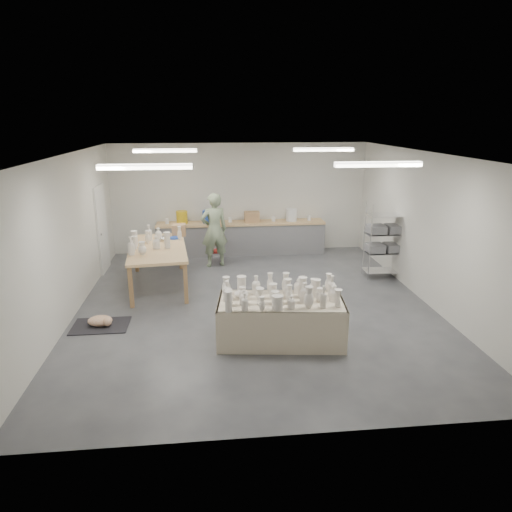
{
  "coord_description": "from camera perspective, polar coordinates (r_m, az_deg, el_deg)",
  "views": [
    {
      "loc": [
        -0.88,
        -8.53,
        3.64
      ],
      "look_at": [
        0.02,
        -0.05,
        1.05
      ],
      "focal_mm": 32.0,
      "sensor_mm": 36.0,
      "label": 1
    }
  ],
  "objects": [
    {
      "name": "drying_table",
      "position": [
        7.74,
        3.1,
        -7.68
      ],
      "size": [
        2.2,
        1.24,
        1.11
      ],
      "rotation": [
        0.0,
        0.0,
        -0.12
      ],
      "color": "olive",
      "rests_on": "ground"
    },
    {
      "name": "room",
      "position": [
        8.79,
        -0.91,
        6.51
      ],
      "size": [
        8.0,
        8.02,
        3.0
      ],
      "color": "#424449",
      "rests_on": "ground"
    },
    {
      "name": "rug",
      "position": [
        8.87,
        -18.85,
        -8.24
      ],
      "size": [
        1.0,
        0.7,
        0.02
      ],
      "primitive_type": "cube",
      "color": "black",
      "rests_on": "ground"
    },
    {
      "name": "back_counter",
      "position": [
        12.64,
        -1.9,
        2.43
      ],
      "size": [
        4.6,
        0.6,
        1.24
      ],
      "color": "tan",
      "rests_on": "ground"
    },
    {
      "name": "work_table",
      "position": [
        10.38,
        -12.24,
        1.25
      ],
      "size": [
        1.45,
        2.54,
        1.29
      ],
      "rotation": [
        0.0,
        0.0,
        0.1
      ],
      "color": "tan",
      "rests_on": "ground"
    },
    {
      "name": "cat",
      "position": [
        8.81,
        -18.8,
        -7.66
      ],
      "size": [
        0.49,
        0.39,
        0.19
      ],
      "rotation": [
        0.0,
        0.0,
        0.22
      ],
      "color": "white",
      "rests_on": "rug"
    },
    {
      "name": "wire_shelf",
      "position": [
        11.07,
        15.79,
        2.01
      ],
      "size": [
        0.88,
        0.48,
        1.8
      ],
      "color": "silver",
      "rests_on": "ground"
    },
    {
      "name": "red_stool",
      "position": [
        11.93,
        -5.19,
        0.55
      ],
      "size": [
        0.36,
        0.36,
        0.33
      ],
      "rotation": [
        0.0,
        0.0,
        -0.03
      ],
      "color": "#B31F19",
      "rests_on": "ground"
    },
    {
      "name": "potter",
      "position": [
        11.51,
        -5.25,
        3.25
      ],
      "size": [
        0.78,
        0.61,
        1.88
      ],
      "primitive_type": "imported",
      "rotation": [
        0.0,
        0.0,
        3.41
      ],
      "color": "#8EA27D",
      "rests_on": "ground"
    }
  ]
}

